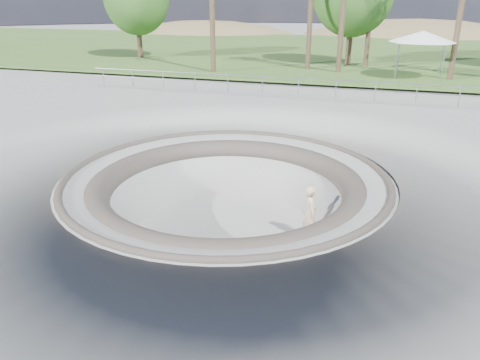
{
  "coord_description": "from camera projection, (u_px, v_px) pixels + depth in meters",
  "views": [
    {
      "loc": [
        4.49,
        -12.96,
        5.33
      ],
      "look_at": [
        0.43,
        0.07,
        -0.1
      ],
      "focal_mm": 35.0,
      "sensor_mm": 36.0,
      "label": 1
    }
  ],
  "objects": [
    {
      "name": "ground",
      "position": [
        226.0,
        176.0,
        14.71
      ],
      "size": [
        180.0,
        180.0,
        0.0
      ],
      "primitive_type": "plane",
      "color": "#969692",
      "rests_on": "ground"
    },
    {
      "name": "skate_bowl",
      "position": [
        227.0,
        228.0,
        15.39
      ],
      "size": [
        14.0,
        14.0,
        4.1
      ],
      "color": "#969692",
      "rests_on": "ground"
    },
    {
      "name": "grass_strip",
      "position": [
        341.0,
        52.0,
        44.79
      ],
      "size": [
        180.0,
        36.0,
        0.12
      ],
      "color": "#3B5B24",
      "rests_on": "ground"
    },
    {
      "name": "distant_hills",
      "position": [
        381.0,
        87.0,
        66.98
      ],
      "size": [
        103.2,
        45.0,
        28.6
      ],
      "color": "olive",
      "rests_on": "ground"
    },
    {
      "name": "safety_railing",
      "position": [
        298.0,
        87.0,
        25.1
      ],
      "size": [
        25.0,
        0.06,
        1.03
      ],
      "color": "gray",
      "rests_on": "ground"
    },
    {
      "name": "skateboard",
      "position": [
        309.0,
        239.0,
        14.72
      ],
      "size": [
        0.87,
        0.34,
        0.09
      ],
      "color": "#98663D",
      "rests_on": "ground"
    },
    {
      "name": "skater",
      "position": [
        310.0,
        213.0,
        14.38
      ],
      "size": [
        0.6,
        0.74,
        1.77
      ],
      "primitive_type": "imported",
      "rotation": [
        0.0,
        0.0,
        1.89
      ],
      "color": "#D9B98C",
      "rests_on": "skateboard"
    },
    {
      "name": "canopy_white",
      "position": [
        423.0,
        37.0,
        29.57
      ],
      "size": [
        5.79,
        5.79,
        2.93
      ],
      "color": "gray",
      "rests_on": "ground"
    }
  ]
}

